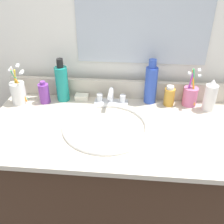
% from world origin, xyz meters
% --- Properties ---
extents(vanity_cabinet, '(1.04, 0.50, 0.81)m').
position_xyz_m(vanity_cabinet, '(0.00, 0.00, 0.40)').
color(vanity_cabinet, '#382316').
rests_on(vanity_cabinet, ground_plane).
extents(countertop, '(1.09, 0.54, 0.02)m').
position_xyz_m(countertop, '(0.00, 0.00, 0.82)').
color(countertop, beige).
rests_on(countertop, vanity_cabinet).
extents(backsplash, '(1.09, 0.02, 0.09)m').
position_xyz_m(backsplash, '(0.00, 0.26, 0.87)').
color(backsplash, beige).
rests_on(backsplash, countertop).
extents(back_wall, '(2.19, 0.04, 1.30)m').
position_xyz_m(back_wall, '(0.00, 0.32, 0.65)').
color(back_wall, white).
rests_on(back_wall, ground_plane).
extents(mirror_panel, '(0.60, 0.01, 0.56)m').
position_xyz_m(mirror_panel, '(0.10, 0.30, 1.28)').
color(mirror_panel, '#B2BCC6').
extents(sink_basin, '(0.37, 0.37, 0.11)m').
position_xyz_m(sink_basin, '(-0.03, -0.01, 0.80)').
color(sink_basin, white).
rests_on(sink_basin, countertop).
extents(faucet, '(0.16, 0.10, 0.08)m').
position_xyz_m(faucet, '(-0.03, 0.18, 0.85)').
color(faucet, silver).
rests_on(faucet, countertop).
extents(bottle_shampoo_blue, '(0.06, 0.06, 0.21)m').
position_xyz_m(bottle_shampoo_blue, '(0.15, 0.23, 0.92)').
color(bottle_shampoo_blue, '#2D4CB2').
rests_on(bottle_shampoo_blue, countertop).
extents(bottle_lotion_white, '(0.05, 0.05, 0.15)m').
position_xyz_m(bottle_lotion_white, '(0.42, 0.18, 0.90)').
color(bottle_lotion_white, white).
rests_on(bottle_lotion_white, countertop).
extents(bottle_cream_purple, '(0.05, 0.05, 0.11)m').
position_xyz_m(bottle_cream_purple, '(-0.35, 0.17, 0.88)').
color(bottle_cream_purple, '#7A3899').
rests_on(bottle_cream_purple, countertop).
extents(bottle_oil_amber, '(0.05, 0.05, 0.10)m').
position_xyz_m(bottle_oil_amber, '(0.24, 0.20, 0.87)').
color(bottle_oil_amber, gold).
rests_on(bottle_oil_amber, countertop).
extents(bottle_mouthwash_teal, '(0.06, 0.06, 0.21)m').
position_xyz_m(bottle_mouthwash_teal, '(-0.27, 0.21, 0.92)').
color(bottle_mouthwash_teal, teal).
rests_on(bottle_mouthwash_teal, countertop).
extents(cup_pink, '(0.07, 0.07, 0.18)m').
position_xyz_m(cup_pink, '(0.34, 0.21, 0.88)').
color(cup_pink, '#D16693').
rests_on(cup_pink, countertop).
extents(cup_white_ceramic, '(0.08, 0.08, 0.19)m').
position_xyz_m(cup_white_ceramic, '(-0.47, 0.16, 0.88)').
color(cup_white_ceramic, white).
rests_on(cup_white_ceramic, countertop).
extents(soap_bar, '(0.06, 0.04, 0.02)m').
position_xyz_m(soap_bar, '(-0.18, 0.22, 0.84)').
color(soap_bar, white).
rests_on(soap_bar, countertop).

